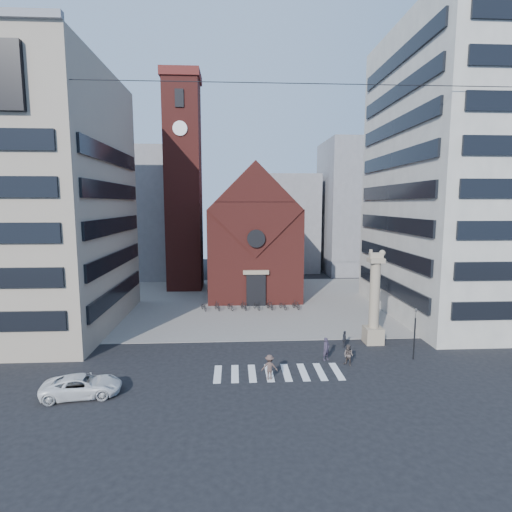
# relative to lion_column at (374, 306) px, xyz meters

# --- Properties ---
(ground) EXTENTS (120.00, 120.00, 0.00)m
(ground) POSITION_rel_lion_column_xyz_m (-10.01, -3.00, -3.46)
(ground) COLOR black
(ground) RESTS_ON ground
(piazza) EXTENTS (46.00, 30.00, 0.05)m
(piazza) POSITION_rel_lion_column_xyz_m (-10.01, 16.00, -3.43)
(piazza) COLOR gray
(piazza) RESTS_ON ground
(zebra_crossing) EXTENTS (10.20, 3.20, 0.01)m
(zebra_crossing) POSITION_rel_lion_column_xyz_m (-9.46, -6.00, -3.45)
(zebra_crossing) COLOR white
(zebra_crossing) RESTS_ON ground
(church) EXTENTS (12.00, 16.65, 18.00)m
(church) POSITION_rel_lion_column_xyz_m (-10.01, 22.04, 4.53)
(church) COLOR maroon
(church) RESTS_ON ground
(campanile) EXTENTS (5.50, 5.50, 31.20)m
(campanile) POSITION_rel_lion_column_xyz_m (-20.01, 25.00, 12.28)
(campanile) COLOR maroon
(campanile) RESTS_ON ground
(building_left) EXTENTS (18.00, 20.00, 26.00)m
(building_left) POSITION_rel_lion_column_xyz_m (-34.01, 7.00, 9.54)
(building_left) COLOR gray
(building_left) RESTS_ON ground
(building_right) EXTENTS (18.00, 22.00, 32.00)m
(building_right) POSITION_rel_lion_column_xyz_m (13.99, 9.00, 12.54)
(building_right) COLOR beige
(building_right) RESTS_ON ground
(bg_block_left) EXTENTS (16.00, 14.00, 22.00)m
(bg_block_left) POSITION_rel_lion_column_xyz_m (-30.01, 37.00, 7.54)
(bg_block_left) COLOR gray
(bg_block_left) RESTS_ON ground
(bg_block_mid) EXTENTS (14.00, 12.00, 18.00)m
(bg_block_mid) POSITION_rel_lion_column_xyz_m (-4.01, 42.00, 5.54)
(bg_block_mid) COLOR gray
(bg_block_mid) RESTS_ON ground
(bg_block_right) EXTENTS (16.00, 14.00, 24.00)m
(bg_block_right) POSITION_rel_lion_column_xyz_m (11.99, 39.00, 8.54)
(bg_block_right) COLOR gray
(bg_block_right) RESTS_ON ground
(lion_column) EXTENTS (1.63, 1.60, 8.68)m
(lion_column) POSITION_rel_lion_column_xyz_m (0.00, 0.00, 0.00)
(lion_column) COLOR gray
(lion_column) RESTS_ON ground
(traffic_light) EXTENTS (0.13, 0.16, 4.30)m
(traffic_light) POSITION_rel_lion_column_xyz_m (1.99, -4.00, -1.17)
(traffic_light) COLOR black
(traffic_light) RESTS_ON ground
(white_car) EXTENTS (5.32, 3.02, 1.40)m
(white_car) POSITION_rel_lion_column_xyz_m (-22.90, -8.90, -2.76)
(white_car) COLOR white
(white_car) RESTS_ON ground
(pedestrian_0) EXTENTS (0.82, 0.76, 1.89)m
(pedestrian_0) POSITION_rel_lion_column_xyz_m (-5.23, -3.75, -2.51)
(pedestrian_0) COLOR #302838
(pedestrian_0) RESTS_ON ground
(pedestrian_1) EXTENTS (1.02, 1.02, 1.67)m
(pedestrian_1) POSITION_rel_lion_column_xyz_m (-3.72, -4.92, -2.62)
(pedestrian_1) COLOR #4F443F
(pedestrian_1) RESTS_ON ground
(pedestrian_2) EXTENTS (0.41, 0.90, 1.52)m
(pedestrian_2) POSITION_rel_lion_column_xyz_m (-2.95, -1.02, -2.70)
(pedestrian_2) COLOR #26282E
(pedestrian_2) RESTS_ON ground
(pedestrian_3) EXTENTS (1.25, 0.80, 1.84)m
(pedestrian_3) POSITION_rel_lion_column_xyz_m (-10.18, -7.05, -2.54)
(pedestrian_3) COLOR #4C3832
(pedestrian_3) RESTS_ON ground
(scooter_0) EXTENTS (1.28, 1.87, 0.93)m
(scooter_0) POSITION_rel_lion_column_xyz_m (-16.37, 12.07, -2.94)
(scooter_0) COLOR black
(scooter_0) RESTS_ON piazza
(scooter_1) EXTENTS (1.13, 1.77, 1.03)m
(scooter_1) POSITION_rel_lion_column_xyz_m (-14.78, 12.07, -2.89)
(scooter_1) COLOR black
(scooter_1) RESTS_ON piazza
(scooter_2) EXTENTS (1.28, 1.87, 0.93)m
(scooter_2) POSITION_rel_lion_column_xyz_m (-13.19, 12.07, -2.94)
(scooter_2) COLOR black
(scooter_2) RESTS_ON piazza
(scooter_3) EXTENTS (1.13, 1.77, 1.03)m
(scooter_3) POSITION_rel_lion_column_xyz_m (-11.60, 12.07, -2.89)
(scooter_3) COLOR black
(scooter_3) RESTS_ON piazza
(scooter_4) EXTENTS (1.28, 1.87, 0.93)m
(scooter_4) POSITION_rel_lion_column_xyz_m (-10.02, 12.07, -2.94)
(scooter_4) COLOR black
(scooter_4) RESTS_ON piazza
(scooter_5) EXTENTS (1.13, 1.77, 1.03)m
(scooter_5) POSITION_rel_lion_column_xyz_m (-8.43, 12.07, -2.89)
(scooter_5) COLOR black
(scooter_5) RESTS_ON piazza
(scooter_6) EXTENTS (1.28, 1.87, 0.93)m
(scooter_6) POSITION_rel_lion_column_xyz_m (-6.84, 12.07, -2.94)
(scooter_6) COLOR black
(scooter_6) RESTS_ON piazza
(scooter_7) EXTENTS (1.13, 1.77, 1.03)m
(scooter_7) POSITION_rel_lion_column_xyz_m (-5.26, 12.07, -2.89)
(scooter_7) COLOR black
(scooter_7) RESTS_ON piazza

